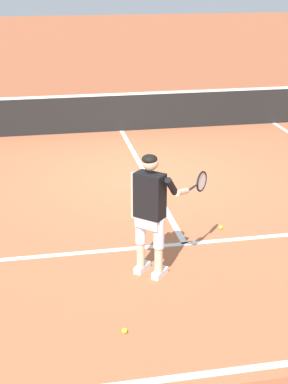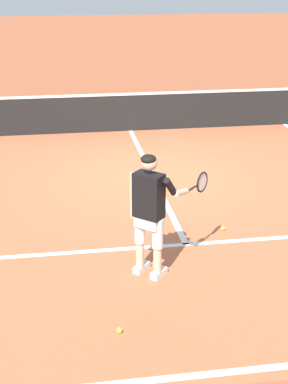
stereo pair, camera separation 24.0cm
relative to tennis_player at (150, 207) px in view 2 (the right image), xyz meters
name	(u,v)px [view 2 (the right image)]	position (x,y,z in m)	size (l,w,h in m)	color
ground_plane	(152,175)	(0.68, 3.84, -0.99)	(80.00, 80.00, 0.00)	#9E5133
court_inner_surface	(164,200)	(0.68, 2.53, -0.99)	(10.98, 9.68, 0.00)	#B2603D
line_baseline	(247,370)	(0.68, -2.11, -0.99)	(10.98, 0.10, 0.01)	white
line_service	(186,244)	(0.68, 0.77, -0.99)	(8.23, 0.10, 0.01)	white
line_centre_service	(151,173)	(0.68, 3.97, -0.99)	(0.10, 6.40, 0.01)	white
tennis_net	(130,112)	(0.68, 7.17, -0.49)	(11.96, 0.08, 1.07)	#333338
tennis_player	(150,207)	(0.00, 0.00, 0.00)	(1.14, 0.77, 1.71)	white
tennis_ball_near_feet	(119,330)	(-0.56, -1.26, -0.96)	(0.07, 0.07, 0.07)	#CCE02D
tennis_ball_by_baseline	(223,228)	(1.37, 1.17, -0.96)	(0.07, 0.07, 0.07)	#CCE02D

